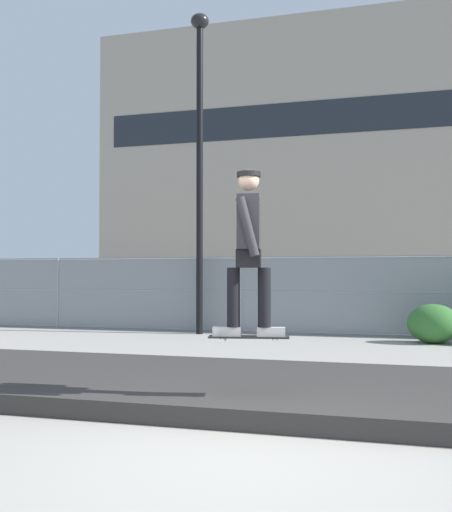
# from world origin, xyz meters

# --- Properties ---
(ground_plane) EXTENTS (120.00, 120.00, 0.00)m
(ground_plane) POSITION_xyz_m (0.00, 0.00, 0.00)
(ground_plane) COLOR #9E998E
(gravel_berm) EXTENTS (17.08, 3.21, 0.20)m
(gravel_berm) POSITION_xyz_m (0.00, 2.35, 0.10)
(gravel_berm) COLOR #33302D
(gravel_berm) RESTS_ON ground_plane
(skateboard) EXTENTS (0.82, 0.35, 0.07)m
(skateboard) POSITION_xyz_m (-0.25, 1.30, 0.80)
(skateboard) COLOR black
(skater) EXTENTS (0.73, 0.61, 1.66)m
(skater) POSITION_xyz_m (-0.25, 1.30, 1.74)
(skater) COLOR #B2ADA8
(skater) RESTS_ON skateboard
(chain_fence) EXTENTS (25.05, 0.06, 1.85)m
(chain_fence) POSITION_xyz_m (0.00, 9.58, 0.93)
(chain_fence) COLOR gray
(chain_fence) RESTS_ON ground_plane
(street_lamp) EXTENTS (0.44, 0.44, 7.73)m
(street_lamp) POSITION_xyz_m (-3.41, 9.16, 4.73)
(street_lamp) COLOR black
(street_lamp) RESTS_ON ground_plane
(parked_car_near) EXTENTS (4.48, 2.11, 1.66)m
(parked_car_near) POSITION_xyz_m (-3.52, 12.89, 0.84)
(parked_car_near) COLOR #B7BABF
(parked_car_near) RESTS_ON ground_plane
(library_building) EXTENTS (31.59, 13.76, 20.61)m
(library_building) POSITION_xyz_m (-6.12, 45.91, 10.30)
(library_building) COLOR #9E9384
(library_building) RESTS_ON ground_plane
(shrub_left) EXTENTS (1.05, 0.86, 0.81)m
(shrub_left) POSITION_xyz_m (1.85, 8.62, 0.41)
(shrub_left) COLOR #336B2D
(shrub_left) RESTS_ON ground_plane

